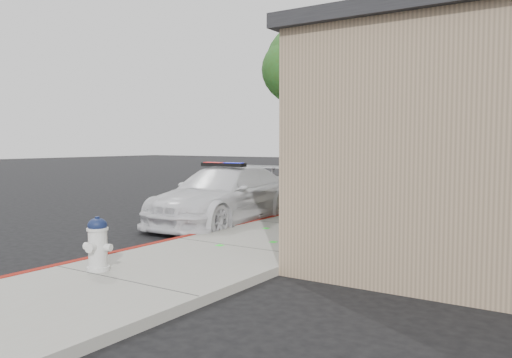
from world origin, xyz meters
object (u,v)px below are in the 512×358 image
at_px(police_car, 224,195).
at_px(street_tree_far, 372,76).
at_px(street_tree_near, 320,68).
at_px(fire_hydrant, 98,243).
at_px(street_tree_mid, 347,64).

distance_m(police_car, street_tree_far, 7.74).
bearing_deg(police_car, street_tree_near, 44.57).
height_order(fire_hydrant, street_tree_near, street_tree_near).
xyz_separation_m(police_car, fire_hydrant, (1.83, -5.72, -0.19)).
distance_m(street_tree_near, street_tree_mid, 1.24).
xyz_separation_m(fire_hydrant, street_tree_far, (-0.20, 12.28, 3.96)).
bearing_deg(street_tree_far, police_car, -103.88).
relative_size(fire_hydrant, street_tree_mid, 0.15).
xyz_separation_m(fire_hydrant, street_tree_near, (-0.01, 7.79, 3.69)).
height_order(street_tree_near, street_tree_far, street_tree_far).
xyz_separation_m(police_car, street_tree_mid, (2.14, 3.24, 3.74)).
bearing_deg(street_tree_mid, street_tree_far, 98.82).
bearing_deg(street_tree_near, fire_hydrant, -89.92).
xyz_separation_m(street_tree_near, street_tree_mid, (0.32, 1.17, 0.24)).
height_order(fire_hydrant, street_tree_mid, street_tree_mid).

